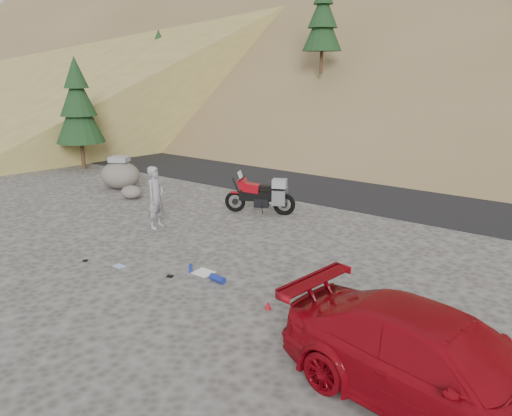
{
  "coord_description": "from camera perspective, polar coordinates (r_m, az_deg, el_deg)",
  "views": [
    {
      "loc": [
        9.06,
        -8.96,
        4.58
      ],
      "look_at": [
        1.52,
        1.12,
        1.0
      ],
      "focal_mm": 35.0,
      "sensor_mm": 36.0,
      "label": 1
    }
  ],
  "objects": [
    {
      "name": "man",
      "position": [
        15.02,
        -11.19,
        -2.18
      ],
      "size": [
        0.58,
        0.75,
        1.83
      ],
      "primitive_type": "imported",
      "rotation": [
        0.0,
        0.0,
        1.8
      ],
      "color": "gray",
      "rests_on": "ground"
    },
    {
      "name": "red_car",
      "position": [
        7.88,
        19.85,
        -20.73
      ],
      "size": [
        4.89,
        2.52,
        1.36
      ],
      "primitive_type": "imported",
      "rotation": [
        0.0,
        0.0,
        1.43
      ],
      "color": "maroon",
      "rests_on": "ground"
    },
    {
      "name": "motorcycle",
      "position": [
        15.97,
        0.8,
        1.41
      ],
      "size": [
        2.17,
        1.21,
        1.38
      ],
      "rotation": [
        0.0,
        0.0,
        0.42
      ],
      "color": "black",
      "rests_on": "ground"
    },
    {
      "name": "small_rock",
      "position": [
        18.45,
        -14.06,
        1.78
      ],
      "size": [
        0.9,
        0.84,
        0.47
      ],
      "rotation": [
        0.0,
        0.0,
        -0.19
      ],
      "color": "#5E5851",
      "rests_on": "ground"
    },
    {
      "name": "gear_blue_mat",
      "position": [
        11.12,
        -4.42,
        -8.05
      ],
      "size": [
        0.4,
        0.19,
        0.16
      ],
      "primitive_type": "cylinder",
      "rotation": [
        0.0,
        1.57,
        -0.09
      ],
      "color": "navy",
      "rests_on": "ground"
    },
    {
      "name": "road",
      "position": [
        20.63,
        9.79,
        2.82
      ],
      "size": [
        120.0,
        7.0,
        0.05
      ],
      "primitive_type": "cube",
      "color": "black",
      "rests_on": "ground"
    },
    {
      "name": "gear_glove_a",
      "position": [
        11.52,
        -9.81,
        -7.68
      ],
      "size": [
        0.15,
        0.12,
        0.04
      ],
      "primitive_type": "cube",
      "rotation": [
        0.0,
        0.0,
        0.28
      ],
      "color": "black",
      "rests_on": "ground"
    },
    {
      "name": "gear_bottle",
      "position": [
        11.64,
        -7.47,
        -6.86
      ],
      "size": [
        0.08,
        0.08,
        0.21
      ],
      "primitive_type": "cylinder",
      "rotation": [
        0.0,
        0.0,
        0.04
      ],
      "color": "navy",
      "rests_on": "ground"
    },
    {
      "name": "gear_funnel",
      "position": [
        9.94,
        1.38,
        -11.02
      ],
      "size": [
        0.17,
        0.17,
        0.17
      ],
      "primitive_type": "cone",
      "rotation": [
        0.0,
        0.0,
        -0.42
      ],
      "color": "red",
      "rests_on": "ground"
    },
    {
      "name": "ground",
      "position": [
        13.54,
        -8.04,
        -4.05
      ],
      "size": [
        140.0,
        140.0,
        0.0
      ],
      "primitive_type": "plane",
      "color": "#44413F",
      "rests_on": "ground"
    },
    {
      "name": "gear_glove_b",
      "position": [
        12.91,
        -18.94,
        -5.71
      ],
      "size": [
        0.13,
        0.13,
        0.04
      ],
      "primitive_type": "cube",
      "rotation": [
        0.0,
        0.0,
        0.65
      ],
      "color": "black",
      "rests_on": "ground"
    },
    {
      "name": "gear_blue_cloth",
      "position": [
        12.37,
        -15.37,
        -6.41
      ],
      "size": [
        0.27,
        0.2,
        0.01
      ],
      "primitive_type": "cube",
      "rotation": [
        0.0,
        0.0,
        0.0
      ],
      "color": "#8DB0DA",
      "rests_on": "ground"
    },
    {
      "name": "conifer_verge",
      "position": [
        24.22,
        -19.67,
        10.98
      ],
      "size": [
        2.2,
        2.2,
        5.04
      ],
      "color": "#352113",
      "rests_on": "ground"
    },
    {
      "name": "gear_white_cloth",
      "position": [
        11.64,
        -6.0,
        -7.34
      ],
      "size": [
        0.45,
        0.41,
        0.01
      ],
      "primitive_type": "cube",
      "rotation": [
        0.0,
        0.0,
        0.02
      ],
      "color": "white",
      "rests_on": "ground"
    },
    {
      "name": "boulder",
      "position": [
        20.04,
        -15.25,
        3.69
      ],
      "size": [
        1.93,
        1.76,
        1.23
      ],
      "rotation": [
        0.0,
        0.0,
        0.28
      ],
      "color": "#5E5851",
      "rests_on": "ground"
    }
  ]
}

